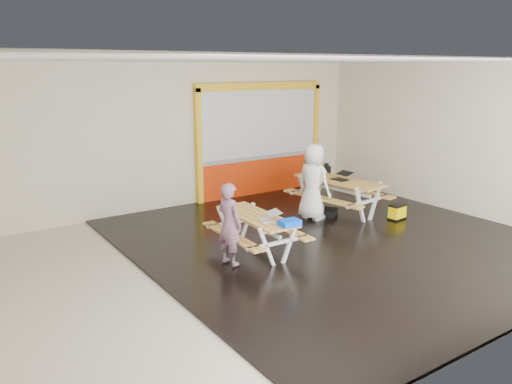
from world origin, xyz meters
TOP-DOWN VIEW (x-y plane):
  - room at (0.00, 0.00)m, footprint 10.02×8.02m
  - deck at (1.25, 0.00)m, footprint 7.50×7.98m
  - kiosk at (2.20, 3.93)m, footprint 3.88×0.16m
  - picnic_table_left at (-0.44, 0.25)m, footprint 1.33×1.92m
  - picnic_table_right at (2.58, 1.27)m, footprint 1.75×2.35m
  - person_left at (-1.16, -0.01)m, footprint 0.44×0.58m
  - person_right at (1.80, 1.28)m, footprint 0.71×0.93m
  - laptop_left at (-0.42, -0.12)m, footprint 0.44×0.42m
  - laptop_right at (2.61, 1.23)m, footprint 0.42×0.38m
  - blue_pouch at (-0.31, -0.58)m, footprint 0.36×0.27m
  - toolbox at (2.60, 2.21)m, footprint 0.43×0.26m
  - backpack at (2.99, 2.22)m, footprint 0.34×0.28m
  - dark_case at (2.26, 1.23)m, footprint 0.53×0.50m
  - fluke_bag at (3.35, 0.17)m, footprint 0.42×0.30m

SIDE VIEW (x-z plane):
  - deck at x=1.25m, z-range 0.00..0.05m
  - dark_case at x=2.26m, z-range 0.05..0.21m
  - fluke_bag at x=3.35m, z-range 0.04..0.38m
  - picnic_table_left at x=-0.44m, z-range 0.20..0.96m
  - picnic_table_right at x=2.58m, z-range 0.23..1.09m
  - backpack at x=2.99m, z-range 0.54..1.03m
  - person_left at x=-1.16m, z-range 0.07..1.51m
  - blue_pouch at x=-0.31m, z-range 0.76..0.86m
  - laptop_left at x=-0.42m, z-range 0.73..0.89m
  - person_right at x=1.80m, z-range 0.05..1.76m
  - laptop_right at x=2.61m, z-range 0.83..1.00m
  - toolbox at x=2.60m, z-range 0.84..1.07m
  - kiosk at x=2.20m, z-range -0.06..2.94m
  - room at x=0.00m, z-range -0.01..3.51m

